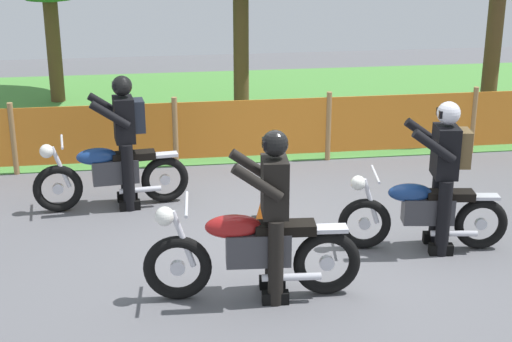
{
  "coord_description": "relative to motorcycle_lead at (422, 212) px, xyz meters",
  "views": [
    {
      "loc": [
        -1.53,
        -7.76,
        3.61
      ],
      "look_at": [
        -0.39,
        0.02,
        0.9
      ],
      "focal_mm": 53.54,
      "sensor_mm": 36.0,
      "label": 1
    }
  ],
  "objects": [
    {
      "name": "motorcycle_third",
      "position": [
        -2.03,
        -0.83,
        0.05
      ],
      "size": [
        2.12,
        0.62,
        1.0
      ],
      "rotation": [
        0.0,
        0.0,
        -3.21
      ],
      "color": "black",
      "rests_on": "ground"
    },
    {
      "name": "traffic_cone",
      "position": [
        -1.59,
        0.99,
        -0.17
      ],
      "size": [
        0.32,
        0.32,
        0.53
      ],
      "color": "black",
      "rests_on": "ground"
    },
    {
      "name": "motorcycle_lead",
      "position": [
        0.0,
        0.0,
        0.0
      ],
      "size": [
        1.88,
        0.61,
        0.89
      ],
      "rotation": [
        0.0,
        0.0,
        -3.29
      ],
      "color": "black",
      "rests_on": "ground"
    },
    {
      "name": "rider_trailing",
      "position": [
        -3.24,
        1.81,
        0.52
      ],
      "size": [
        0.71,
        0.59,
        1.69
      ],
      "rotation": [
        0.0,
        0.0,
        -3.03
      ],
      "color": "black",
      "rests_on": "ground"
    },
    {
      "name": "grass_verge",
      "position": [
        -1.43,
        6.68,
        -0.43
      ],
      "size": [
        24.0,
        6.83,
        0.01
      ],
      "primitive_type": "cube",
      "color": "#4C8C3D",
      "rests_on": "ground"
    },
    {
      "name": "rider_third",
      "position": [
        -1.82,
        -0.85,
        0.48
      ],
      "size": [
        0.58,
        0.57,
        1.69
      ],
      "rotation": [
        0.0,
        0.0,
        -3.21
      ],
      "color": "black",
      "rests_on": "ground"
    },
    {
      "name": "rider_lead",
      "position": [
        0.2,
        -0.03,
        0.52
      ],
      "size": [
        0.73,
        0.61,
        1.69
      ],
      "rotation": [
        0.0,
        0.0,
        -3.29
      ],
      "color": "black",
      "rests_on": "ground"
    },
    {
      "name": "motorcycle_trailing",
      "position": [
        -3.45,
        1.78,
        0.02
      ],
      "size": [
        1.95,
        0.57,
        0.92
      ],
      "rotation": [
        0.0,
        0.0,
        -3.03
      ],
      "color": "black",
      "rests_on": "ground"
    },
    {
      "name": "ground",
      "position": [
        -1.43,
        0.3,
        -0.44
      ],
      "size": [
        24.0,
        24.0,
        0.02
      ],
      "primitive_type": "cube",
      "color": "#5B5B60"
    },
    {
      "name": "barrier_fence",
      "position": [
        -1.43,
        3.27,
        0.11
      ],
      "size": [
        11.51,
        0.08,
        1.05
      ],
      "color": "#997547",
      "rests_on": "ground"
    }
  ]
}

